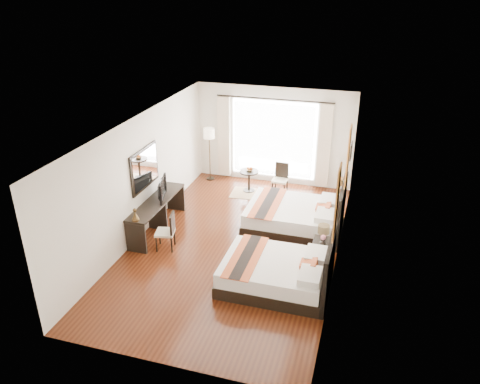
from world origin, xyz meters
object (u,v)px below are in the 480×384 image
(bed_near, at_px, (279,272))
(window_chair, at_px, (280,185))
(bed_far, at_px, (297,216))
(table_lamp, at_px, (324,230))
(vase, at_px, (323,244))
(console_desk, at_px, (157,215))
(nightstand, at_px, (323,252))
(floor_lamp, at_px, (209,137))
(fruit_bowl, at_px, (249,170))
(television, at_px, (159,189))
(desk_chair, at_px, (166,238))
(side_table, at_px, (249,181))

(bed_near, xyz_separation_m, window_chair, (-0.88, 4.21, -0.04))
(bed_far, height_order, table_lamp, bed_far)
(vase, height_order, window_chair, window_chair)
(table_lamp, relative_size, console_desk, 0.17)
(nightstand, relative_size, table_lamp, 1.42)
(bed_far, bearing_deg, nightstand, -59.34)
(floor_lamp, bearing_deg, bed_far, -36.56)
(bed_far, bearing_deg, floor_lamp, 143.44)
(nightstand, relative_size, fruit_bowl, 2.76)
(bed_far, bearing_deg, television, -165.58)
(bed_near, height_order, fruit_bowl, bed_near)
(console_desk, bearing_deg, fruit_bowl, 60.99)
(desk_chair, bearing_deg, nightstand, 173.56)
(window_chair, bearing_deg, table_lamp, 29.57)
(bed_near, relative_size, side_table, 3.44)
(vase, distance_m, floor_lamp, 5.37)
(bed_far, height_order, television, bed_far)
(vase, relative_size, television, 0.17)
(nightstand, distance_m, floor_lamp, 5.31)
(floor_lamp, distance_m, side_table, 1.75)
(side_table, height_order, fruit_bowl, fruit_bowl)
(nightstand, distance_m, side_table, 3.93)
(console_desk, relative_size, floor_lamp, 1.40)
(floor_lamp, relative_size, side_table, 2.58)
(bed_near, bearing_deg, floor_lamp, 123.86)
(bed_far, relative_size, nightstand, 4.15)
(nightstand, height_order, console_desk, console_desk)
(bed_near, relative_size, window_chair, 2.42)
(table_lamp, xyz_separation_m, vase, (0.02, -0.21, -0.19))
(table_lamp, height_order, desk_chair, table_lamp)
(nightstand, bearing_deg, bed_near, -124.65)
(window_chair, bearing_deg, bed_far, 26.43)
(television, relative_size, desk_chair, 0.96)
(bed_near, xyz_separation_m, bed_far, (-0.08, 2.36, 0.02))
(table_lamp, bearing_deg, television, 173.19)
(window_chair, bearing_deg, television, -38.68)
(bed_near, xyz_separation_m, table_lamp, (0.69, 1.08, 0.45))
(desk_chair, bearing_deg, vase, 170.85)
(bed_near, height_order, table_lamp, bed_near)
(console_desk, bearing_deg, window_chair, 49.99)
(console_desk, relative_size, television, 2.65)
(bed_far, height_order, fruit_bowl, bed_far)
(fruit_bowl, bearing_deg, table_lamp, -51.27)
(bed_near, bearing_deg, television, 154.32)
(side_table, bearing_deg, nightstand, -51.32)
(bed_far, xyz_separation_m, television, (-3.15, -0.81, 0.67))
(bed_near, bearing_deg, table_lamp, 57.50)
(fruit_bowl, relative_size, window_chair, 0.23)
(console_desk, bearing_deg, table_lamp, -4.32)
(vase, xyz_separation_m, fruit_bowl, (-2.45, 3.24, 0.06))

